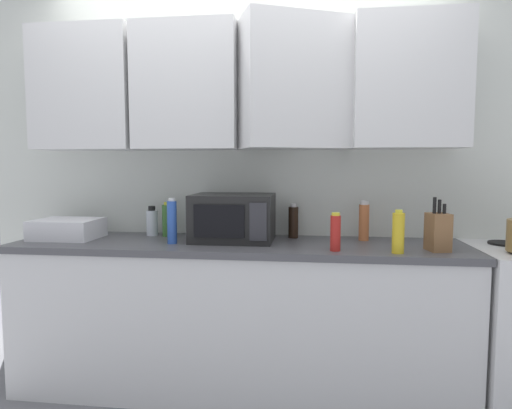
% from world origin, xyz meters
% --- Properties ---
extents(wall_back_with_cabinets, '(3.51, 0.55, 2.60)m').
position_xyz_m(wall_back_with_cabinets, '(0.00, -0.07, 1.58)').
color(wall_back_with_cabinets, silver).
rests_on(wall_back_with_cabinets, ground_plane).
extents(counter_run, '(2.64, 0.63, 0.90)m').
position_xyz_m(counter_run, '(0.00, -0.30, 0.45)').
color(counter_run, silver).
rests_on(counter_run, ground_plane).
extents(microwave, '(0.48, 0.37, 0.28)m').
position_xyz_m(microwave, '(-0.03, -0.25, 1.04)').
color(microwave, black).
rests_on(microwave, counter_run).
extents(dish_rack, '(0.38, 0.30, 0.12)m').
position_xyz_m(dish_rack, '(-1.07, -0.30, 0.96)').
color(dish_rack, silver).
rests_on(dish_rack, counter_run).
extents(knife_block, '(0.12, 0.14, 0.29)m').
position_xyz_m(knife_block, '(1.10, -0.43, 1.00)').
color(knife_block, brown).
rests_on(knife_block, counter_run).
extents(bottle_yellow_mustard, '(0.06, 0.06, 0.23)m').
position_xyz_m(bottle_yellow_mustard, '(0.88, -0.52, 1.01)').
color(bottle_yellow_mustard, gold).
rests_on(bottle_yellow_mustard, counter_run).
extents(bottle_red_sauce, '(0.05, 0.05, 0.20)m').
position_xyz_m(bottle_red_sauce, '(0.56, -0.50, 1.00)').
color(bottle_red_sauce, red).
rests_on(bottle_red_sauce, counter_run).
extents(bottle_clear_tall, '(0.07, 0.07, 0.19)m').
position_xyz_m(bottle_clear_tall, '(-0.59, -0.12, 0.99)').
color(bottle_clear_tall, silver).
rests_on(bottle_clear_tall, counter_run).
extents(bottle_spice_jar, '(0.06, 0.06, 0.24)m').
position_xyz_m(bottle_spice_jar, '(0.75, -0.14, 1.02)').
color(bottle_spice_jar, '#BC6638').
rests_on(bottle_spice_jar, counter_run).
extents(bottle_soy_dark, '(0.06, 0.06, 0.21)m').
position_xyz_m(bottle_soy_dark, '(0.32, -0.10, 1.00)').
color(bottle_soy_dark, black).
rests_on(bottle_soy_dark, counter_run).
extents(bottle_green_oil, '(0.06, 0.06, 0.22)m').
position_xyz_m(bottle_green_oil, '(-0.48, -0.14, 1.00)').
color(bottle_green_oil, '#386B2D').
rests_on(bottle_green_oil, counter_run).
extents(bottle_blue_cleaner, '(0.06, 0.06, 0.26)m').
position_xyz_m(bottle_blue_cleaner, '(-0.37, -0.39, 1.03)').
color(bottle_blue_cleaner, '#2D56B7').
rests_on(bottle_blue_cleaner, counter_run).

